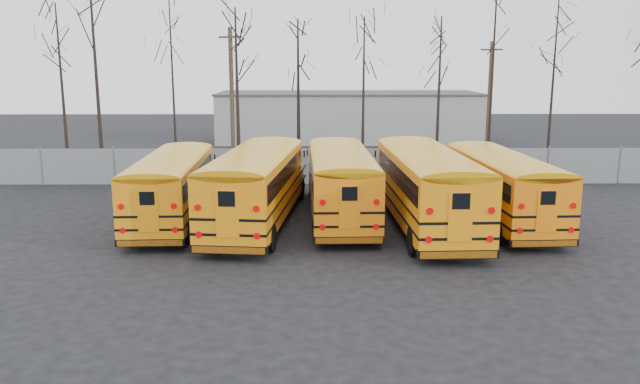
{
  "coord_description": "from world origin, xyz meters",
  "views": [
    {
      "loc": [
        -1.0,
        -22.03,
        6.63
      ],
      "look_at": [
        -0.76,
        2.12,
        1.6
      ],
      "focal_mm": 35.0,
      "sensor_mm": 36.0,
      "label": 1
    }
  ],
  "objects_px": {
    "bus_d": "(426,182)",
    "bus_e": "(501,181)",
    "bus_b": "(257,181)",
    "utility_pole_left": "(232,98)",
    "utility_pole_right": "(489,101)",
    "bus_c": "(340,178)",
    "bus_a": "(172,182)"
  },
  "relations": [
    {
      "from": "utility_pole_right",
      "to": "bus_b",
      "type": "bearing_deg",
      "value": -110.04
    },
    {
      "from": "bus_e",
      "to": "bus_d",
      "type": "bearing_deg",
      "value": -166.86
    },
    {
      "from": "utility_pole_left",
      "to": "bus_e",
      "type": "bearing_deg",
      "value": -20.45
    },
    {
      "from": "bus_a",
      "to": "bus_b",
      "type": "xyz_separation_m",
      "value": [
        3.59,
        -0.58,
        0.16
      ]
    },
    {
      "from": "bus_d",
      "to": "utility_pole_left",
      "type": "height_order",
      "value": "utility_pole_left"
    },
    {
      "from": "bus_b",
      "to": "bus_c",
      "type": "height_order",
      "value": "bus_b"
    },
    {
      "from": "utility_pole_left",
      "to": "utility_pole_right",
      "type": "bearing_deg",
      "value": 36.2
    },
    {
      "from": "bus_e",
      "to": "bus_b",
      "type": "bearing_deg",
      "value": 179.8
    },
    {
      "from": "bus_c",
      "to": "utility_pole_left",
      "type": "xyz_separation_m",
      "value": [
        -6.15,
        12.41,
        2.66
      ]
    },
    {
      "from": "bus_d",
      "to": "bus_e",
      "type": "height_order",
      "value": "bus_d"
    },
    {
      "from": "bus_a",
      "to": "bus_c",
      "type": "xyz_separation_m",
      "value": [
        7.08,
        0.43,
        0.09
      ]
    },
    {
      "from": "bus_a",
      "to": "utility_pole_right",
      "type": "height_order",
      "value": "utility_pole_right"
    },
    {
      "from": "bus_b",
      "to": "utility_pole_right",
      "type": "height_order",
      "value": "utility_pole_right"
    },
    {
      "from": "bus_c",
      "to": "bus_d",
      "type": "bearing_deg",
      "value": -25.22
    },
    {
      "from": "bus_c",
      "to": "utility_pole_right",
      "type": "bearing_deg",
      "value": 54.8
    },
    {
      "from": "utility_pole_left",
      "to": "bus_c",
      "type": "bearing_deg",
      "value": -38.81
    },
    {
      "from": "bus_b",
      "to": "utility_pole_left",
      "type": "relative_size",
      "value": 1.34
    },
    {
      "from": "bus_b",
      "to": "bus_e",
      "type": "height_order",
      "value": "bus_b"
    },
    {
      "from": "bus_a",
      "to": "bus_b",
      "type": "relative_size",
      "value": 0.91
    },
    {
      "from": "bus_b",
      "to": "utility_pole_right",
      "type": "bearing_deg",
      "value": 55.91
    },
    {
      "from": "bus_e",
      "to": "bus_c",
      "type": "bearing_deg",
      "value": 172.45
    },
    {
      "from": "bus_a",
      "to": "bus_d",
      "type": "height_order",
      "value": "bus_d"
    },
    {
      "from": "bus_d",
      "to": "utility_pole_left",
      "type": "distance_m",
      "value": 17.07
    },
    {
      "from": "bus_c",
      "to": "utility_pole_right",
      "type": "distance_m",
      "value": 19.15
    },
    {
      "from": "bus_d",
      "to": "bus_e",
      "type": "xyz_separation_m",
      "value": [
        3.3,
        0.94,
        -0.18
      ]
    },
    {
      "from": "bus_a",
      "to": "bus_e",
      "type": "distance_m",
      "value": 13.78
    },
    {
      "from": "bus_c",
      "to": "bus_d",
      "type": "relative_size",
      "value": 0.94
    },
    {
      "from": "bus_d",
      "to": "bus_e",
      "type": "bearing_deg",
      "value": 13.77
    },
    {
      "from": "utility_pole_right",
      "to": "bus_d",
      "type": "bearing_deg",
      "value": -92.66
    },
    {
      "from": "bus_b",
      "to": "bus_d",
      "type": "xyz_separation_m",
      "value": [
        6.89,
        -0.5,
        0.04
      ]
    },
    {
      "from": "bus_c",
      "to": "utility_pole_right",
      "type": "relative_size",
      "value": 1.39
    },
    {
      "from": "bus_d",
      "to": "bus_e",
      "type": "distance_m",
      "value": 3.44
    }
  ]
}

